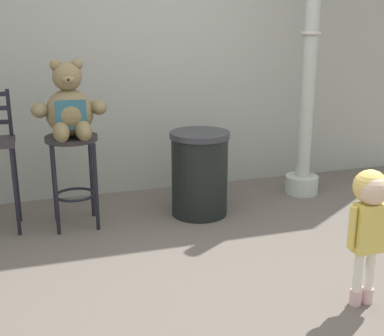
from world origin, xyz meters
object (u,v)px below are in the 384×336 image
at_px(bar_stool_with_teddy, 73,161).
at_px(teddy_bear, 70,109).
at_px(child_walking, 370,209).
at_px(trash_bin, 199,173).
at_px(lamppost, 308,88).

bearing_deg(bar_stool_with_teddy, teddy_bear, -90.00).
height_order(bar_stool_with_teddy, child_walking, child_walking).
relative_size(bar_stool_with_teddy, child_walking, 0.91).
bearing_deg(teddy_bear, child_walking, -48.51).
distance_m(bar_stool_with_teddy, teddy_bear, 0.44).
xyz_separation_m(bar_stool_with_teddy, teddy_bear, (0.00, -0.03, 0.44)).
distance_m(child_walking, trash_bin, 1.82).
bearing_deg(bar_stool_with_teddy, lamppost, 4.26).
bearing_deg(teddy_bear, lamppost, 5.05).
xyz_separation_m(child_walking, trash_bin, (-0.48, 1.73, -0.24)).
distance_m(child_walking, lamppost, 2.13).
height_order(teddy_bear, child_walking, teddy_bear).
xyz_separation_m(bar_stool_with_teddy, child_walking, (1.57, -1.80, 0.06)).
relative_size(bar_stool_with_teddy, lamppost, 0.29).
height_order(bar_stool_with_teddy, teddy_bear, teddy_bear).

